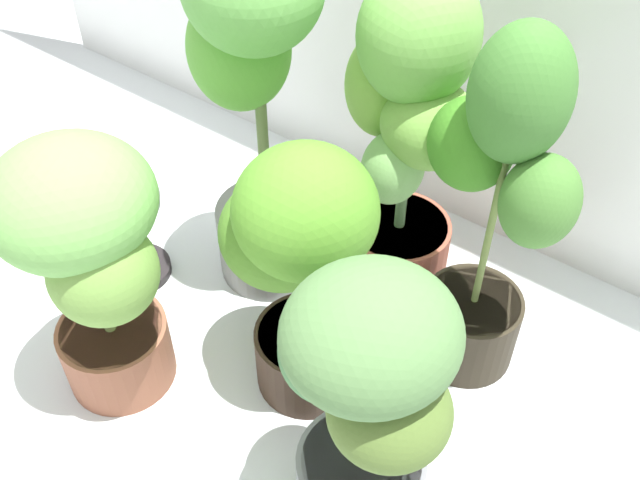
# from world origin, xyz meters

# --- Properties ---
(ground_plane) EXTENTS (8.00, 8.00, 0.00)m
(ground_plane) POSITION_xyz_m (0.00, 0.00, 0.00)
(ground_plane) COLOR silver
(ground_plane) RESTS_ON ground
(potted_plant_front_left) EXTENTS (0.45, 0.46, 0.68)m
(potted_plant_front_left) POSITION_xyz_m (-0.34, -0.13, 0.42)
(potted_plant_front_left) COLOR brown
(potted_plant_front_left) RESTS_ON ground
(potted_plant_center) EXTENTS (0.46, 0.40, 0.68)m
(potted_plant_center) POSITION_xyz_m (0.00, 0.13, 0.40)
(potted_plant_center) COLOR #332318
(potted_plant_center) RESTS_ON ground
(potted_plant_front_right) EXTENTS (0.41, 0.40, 0.70)m
(potted_plant_front_right) POSITION_xyz_m (0.31, -0.08, 0.40)
(potted_plant_front_right) COLOR slate
(potted_plant_front_right) RESTS_ON ground
(potted_plant_back_center) EXTENTS (0.41, 0.36, 0.89)m
(potted_plant_back_center) POSITION_xyz_m (0.02, 0.52, 0.49)
(potted_plant_back_center) COLOR #984B38
(potted_plant_back_center) RESTS_ON ground
(potted_plant_back_right) EXTENTS (0.38, 0.27, 0.90)m
(potted_plant_back_right) POSITION_xyz_m (0.29, 0.42, 0.47)
(potted_plant_back_right) COLOR #2C2419
(potted_plant_back_right) RESTS_ON ground
(potted_plant_back_left) EXTENTS (0.43, 0.38, 0.97)m
(potted_plant_back_left) POSITION_xyz_m (-0.30, 0.37, 0.58)
(potted_plant_back_left) COLOR slate
(potted_plant_back_left) RESTS_ON ground
(floor_fan) EXTENTS (0.28, 0.28, 0.37)m
(floor_fan) POSITION_xyz_m (-0.56, 0.13, 0.25)
(floor_fan) COLOR black
(floor_fan) RESTS_ON ground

